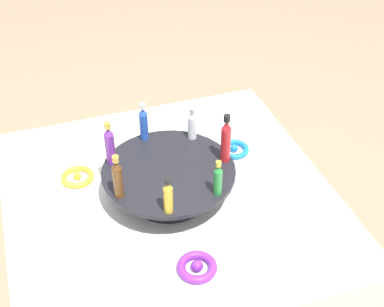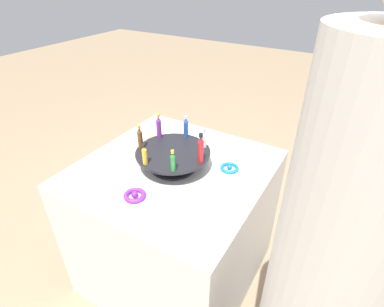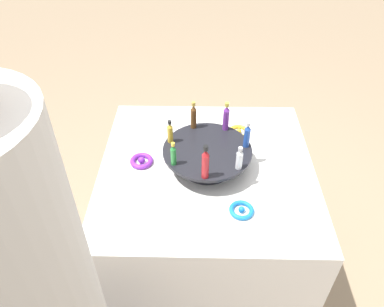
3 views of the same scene
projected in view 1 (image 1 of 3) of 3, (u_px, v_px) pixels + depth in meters
party_table at (173, 285)px, 1.72m from camera, size 0.89×0.89×0.79m
display_stand at (169, 179)px, 1.44m from camera, size 0.36×0.36×0.09m
bottle_purple at (110, 145)px, 1.41m from camera, size 0.03×0.03×0.13m
bottle_brown at (118, 178)px, 1.31m from camera, size 0.02×0.02×0.13m
bottle_gold at (168, 197)px, 1.27m from camera, size 0.02×0.02×0.10m
bottle_green at (218, 179)px, 1.32m from camera, size 0.02×0.02×0.10m
bottle_red at (226, 140)px, 1.41m from camera, size 0.03×0.03×0.15m
bottle_clear at (192, 124)px, 1.51m from camera, size 0.03×0.03×0.10m
bottle_blue at (144, 123)px, 1.50m from camera, size 0.02×0.02×0.12m
ribbon_bow_purple at (197, 267)px, 1.27m from camera, size 0.10×0.10×0.03m
ribbon_bow_blue at (234, 149)px, 1.63m from camera, size 0.09×0.09×0.02m
ribbon_bow_gold at (77, 177)px, 1.53m from camera, size 0.09×0.09×0.02m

